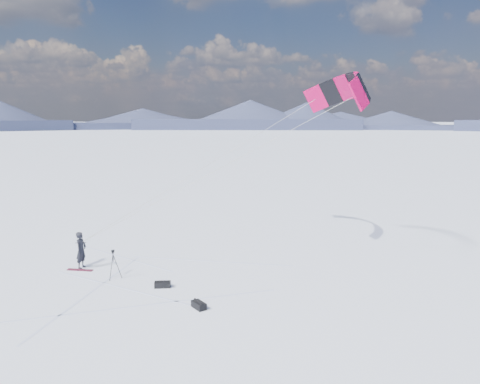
# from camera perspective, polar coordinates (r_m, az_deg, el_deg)

# --- Properties ---
(ground) EXTENTS (1800.00, 1800.00, 0.00)m
(ground) POSITION_cam_1_polar(r_m,az_deg,el_deg) (24.04, -15.44, -10.47)
(ground) COLOR white
(horizon_hills) EXTENTS (704.47, 706.88, 8.00)m
(horizon_hills) POSITION_cam_1_polar(r_m,az_deg,el_deg) (23.21, -15.76, -3.28)
(horizon_hills) COLOR #1C2136
(horizon_hills) RESTS_ON ground
(snow_tracks) EXTENTS (13.93, 10.25, 0.01)m
(snow_tracks) POSITION_cam_1_polar(r_m,az_deg,el_deg) (24.31, -18.93, -10.40)
(snow_tracks) COLOR #B2BCE1
(snow_tracks) RESTS_ON ground
(snowkiter) EXTENTS (0.53, 0.75, 1.96)m
(snowkiter) POSITION_cam_1_polar(r_m,az_deg,el_deg) (26.53, -18.69, -8.76)
(snowkiter) COLOR black
(snowkiter) RESTS_ON ground
(snowboard) EXTENTS (1.40, 0.32, 0.04)m
(snowboard) POSITION_cam_1_polar(r_m,az_deg,el_deg) (26.17, -18.93, -8.97)
(snowboard) COLOR maroon
(snowboard) RESTS_ON ground
(tripod) EXTENTS (0.69, 0.67, 1.47)m
(tripod) POSITION_cam_1_polar(r_m,az_deg,el_deg) (24.13, -15.19, -8.03)
(tripod) COLOR black
(tripod) RESTS_ON ground
(gear_bag_a) EXTENTS (0.80, 0.49, 0.34)m
(gear_bag_a) POSITION_cam_1_polar(r_m,az_deg,el_deg) (22.69, -9.43, -11.05)
(gear_bag_a) COLOR black
(gear_bag_a) RESTS_ON ground
(gear_bag_b) EXTENTS (0.76, 0.79, 0.34)m
(gear_bag_b) POSITION_cam_1_polar(r_m,az_deg,el_deg) (20.19, -5.05, -13.55)
(gear_bag_b) COLOR black
(gear_bag_b) RESTS_ON ground
(power_kite) EXTENTS (15.33, 7.44, 9.01)m
(power_kite) POSITION_cam_1_polar(r_m,az_deg,el_deg) (27.17, 12.65, 11.92)
(power_kite) COLOR #B10442
(power_kite) RESTS_ON ground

